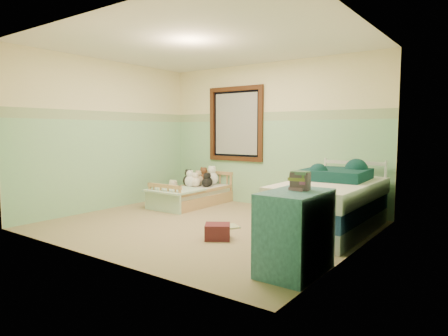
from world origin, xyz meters
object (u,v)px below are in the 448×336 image
Objects in this scene: plush_floor_tan at (156,199)px; floor_book at (231,226)px; twin_bed_frame at (330,223)px; dresser at (295,232)px; red_pillow at (218,232)px; plush_floor_cream at (173,193)px; toddler_bed_frame at (193,200)px.

floor_book is at bearing -15.37° from plush_floor_tan.
dresser is at bearing -79.80° from twin_bed_frame.
floor_book is at bearing -153.65° from twin_bed_frame.
dresser reaches higher than red_pillow.
plush_floor_tan is at bearing 155.12° from dresser.
plush_floor_cream is 1.23× the size of plush_floor_tan.
plush_floor_cream is at bearing 144.34° from red_pillow.
red_pillow is 1.22× the size of floor_book.
dresser reaches higher than floor_book.
twin_bed_frame is at bearing 50.38° from red_pillow.
plush_floor_tan is 0.28× the size of dresser.
plush_floor_cream is at bearing -174.83° from floor_book.
toddler_bed_frame is 2.71m from twin_bed_frame.
dresser is (2.99, -2.02, 0.29)m from toddler_bed_frame.
toddler_bed_frame is 6.86× the size of plush_floor_tan.
plush_floor_tan is at bearing -144.08° from toddler_bed_frame.
plush_floor_cream is at bearing 149.11° from dresser.
toddler_bed_frame reaches higher than floor_book.
plush_floor_tan is 3.22m from twin_bed_frame.
plush_floor_tan is 0.71× the size of red_pillow.
floor_book is (-0.21, 0.59, -0.08)m from red_pillow.
twin_bed_frame is (2.69, -0.36, 0.01)m from toddler_bed_frame.
plush_floor_cream is 0.14× the size of twin_bed_frame.
dresser reaches higher than plush_floor_tan.
dresser is 2.56× the size of red_pillow.
floor_book is (-1.19, -0.59, -0.10)m from twin_bed_frame.
dresser reaches higher than plush_floor_cream.
red_pillow is at bearing -27.04° from plush_floor_tan.
red_pillow is (2.31, -1.66, -0.04)m from plush_floor_cream.
red_pillow is (1.72, -1.53, -0.00)m from toddler_bed_frame.
plush_floor_cream is 0.88× the size of red_pillow.
red_pillow reaches higher than floor_book.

